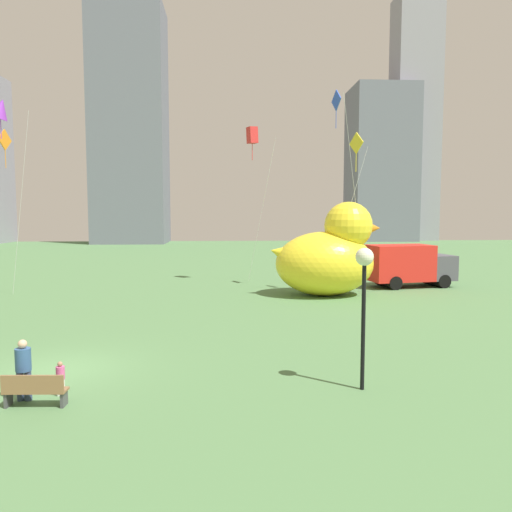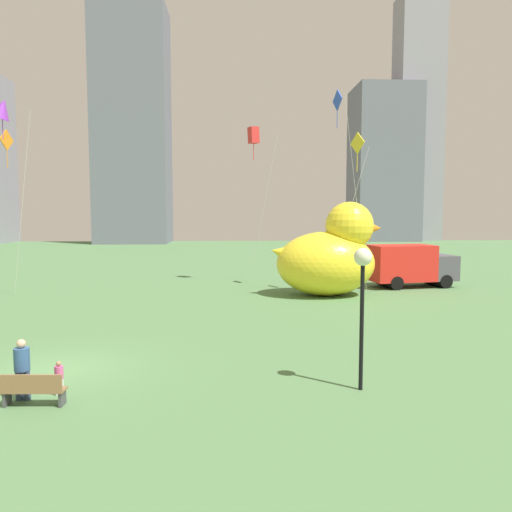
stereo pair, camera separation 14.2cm
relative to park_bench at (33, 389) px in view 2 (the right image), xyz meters
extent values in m
plane|color=#517C4B|center=(-0.41, 3.03, -0.47)|extent=(140.00, 140.00, 0.00)
cube|color=olive|center=(0.00, 0.08, -0.05)|extent=(1.64, 0.52, 0.06)
cube|color=olive|center=(-0.01, -0.12, 0.20)|extent=(1.62, 0.13, 0.45)
cube|color=#47474C|center=(-0.73, 0.11, -0.28)|extent=(0.10, 0.37, 0.39)
cube|color=#47474C|center=(0.73, 0.05, -0.28)|extent=(0.10, 0.37, 0.39)
cylinder|color=#38476B|center=(-0.57, 0.50, -0.06)|extent=(0.19, 0.19, 0.82)
cylinder|color=#38476B|center=(-0.36, 0.50, -0.06)|extent=(0.19, 0.19, 0.82)
cylinder|color=#33598C|center=(-0.47, 0.50, 0.66)|extent=(0.41, 0.41, 0.62)
sphere|color=#D8AD8C|center=(-0.47, 0.50, 1.09)|extent=(0.24, 0.24, 0.24)
cylinder|color=silver|center=(0.35, 0.79, -0.23)|extent=(0.11, 0.11, 0.48)
cylinder|color=silver|center=(0.47, 0.79, -0.23)|extent=(0.11, 0.11, 0.48)
cylinder|color=#D85999|center=(0.41, 0.79, 0.18)|extent=(0.24, 0.24, 0.36)
sphere|color=#A87C5B|center=(0.41, 0.79, 0.43)|extent=(0.14, 0.14, 0.14)
ellipsoid|color=yellow|center=(10.93, 17.01, 1.47)|extent=(5.96, 4.41, 3.89)
sphere|color=yellow|center=(12.35, 17.01, 3.77)|extent=(2.90, 2.90, 2.90)
cone|color=orange|center=(13.66, 17.01, 3.62)|extent=(1.31, 1.31, 1.31)
cone|color=yellow|center=(8.34, 17.01, 2.12)|extent=(1.78, 1.56, 1.87)
cylinder|color=black|center=(8.94, 0.83, 1.35)|extent=(0.12, 0.12, 3.64)
sphere|color=#EAEACC|center=(8.94, 0.83, 3.38)|extent=(0.52, 0.52, 0.52)
cube|color=red|center=(16.62, 19.99, 1.18)|extent=(4.50, 2.98, 2.40)
cube|color=#4C4C56|center=(19.48, 20.49, 0.82)|extent=(1.99, 2.54, 1.68)
cylinder|color=black|center=(19.28, 20.45, -0.02)|extent=(1.30, 2.52, 0.90)
cylinder|color=black|center=(15.76, 19.84, -0.02)|extent=(1.30, 2.52, 0.90)
cube|color=slate|center=(-10.41, 69.18, 17.99)|extent=(11.29, 9.53, 36.93)
cube|color=slate|center=(31.59, 73.94, 12.62)|extent=(10.60, 10.25, 26.18)
cube|color=gray|center=(37.59, 74.64, 20.29)|extent=(7.53, 6.17, 41.52)
cylinder|color=silver|center=(-7.33, 17.90, 5.00)|extent=(1.83, 1.14, 10.96)
cone|color=purple|center=(-7.88, 17.00, 10.48)|extent=(1.40, 1.10, 1.40)
cylinder|color=purple|center=(-7.88, 17.00, 9.58)|extent=(0.04, 0.04, 1.60)
cylinder|color=silver|center=(12.78, 17.16, 5.48)|extent=(2.09, 2.05, 11.91)
cube|color=blue|center=(11.77, 18.19, 11.44)|extent=(0.36, 1.25, 1.27)
cylinder|color=blue|center=(11.77, 18.19, 10.54)|extent=(0.04, 0.04, 1.60)
cylinder|color=silver|center=(12.54, 18.33, 4.11)|extent=(2.73, 0.45, 9.17)
cube|color=yellow|center=(12.75, 16.98, 8.69)|extent=(0.59, 1.18, 1.27)
cylinder|color=yellow|center=(12.75, 16.98, 7.79)|extent=(0.04, 0.04, 1.60)
cylinder|color=silver|center=(7.50, 22.90, 4.68)|extent=(1.88, 1.49, 10.32)
cube|color=red|center=(6.77, 21.97, 9.84)|extent=(0.85, 0.82, 1.13)
cylinder|color=red|center=(6.77, 21.97, 8.94)|extent=(0.04, 0.04, 1.60)
cube|color=orange|center=(-8.44, 18.74, 8.97)|extent=(0.33, 1.26, 1.27)
cylinder|color=orange|center=(-8.44, 18.74, 8.07)|extent=(0.04, 0.04, 1.60)
camera|label=1|loc=(5.09, -13.13, 4.67)|focal=35.36mm
camera|label=2|loc=(5.24, -13.13, 4.67)|focal=35.36mm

